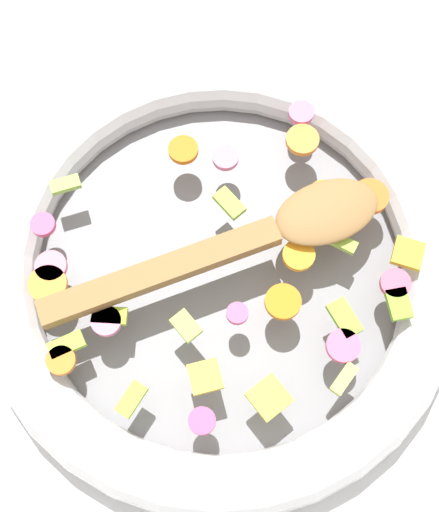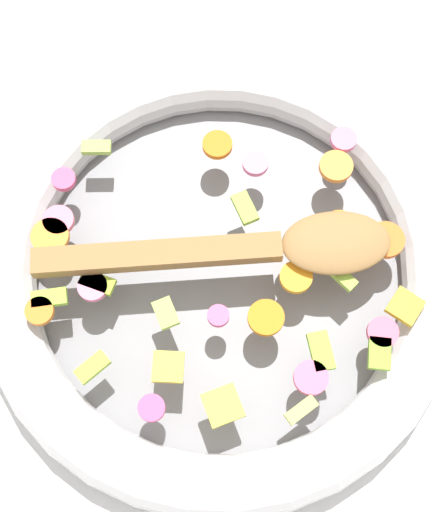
# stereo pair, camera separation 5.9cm
# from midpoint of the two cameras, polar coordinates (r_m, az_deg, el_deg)

# --- Properties ---
(ground_plane) EXTENTS (4.00, 4.00, 0.00)m
(ground_plane) POSITION_cam_midpoint_polar(r_m,az_deg,el_deg) (0.64, -2.63, -1.88)
(ground_plane) COLOR silver
(skillet) EXTENTS (0.42, 0.42, 0.05)m
(skillet) POSITION_cam_midpoint_polar(r_m,az_deg,el_deg) (0.62, -2.71, -1.26)
(skillet) COLOR slate
(skillet) RESTS_ON ground_plane
(chopped_vegetables) EXTENTS (0.33, 0.32, 0.01)m
(chopped_vegetables) POSITION_cam_midpoint_polar(r_m,az_deg,el_deg) (0.59, -1.54, -1.50)
(chopped_vegetables) COLOR orange
(chopped_vegetables) RESTS_ON skillet
(wooden_spoon) EXTENTS (0.24, 0.24, 0.01)m
(wooden_spoon) POSITION_cam_midpoint_polar(r_m,az_deg,el_deg) (0.58, -0.42, 0.92)
(wooden_spoon) COLOR olive
(wooden_spoon) RESTS_ON chopped_vegetables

